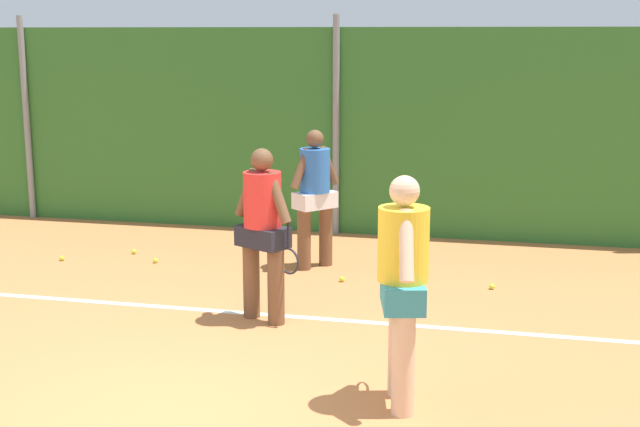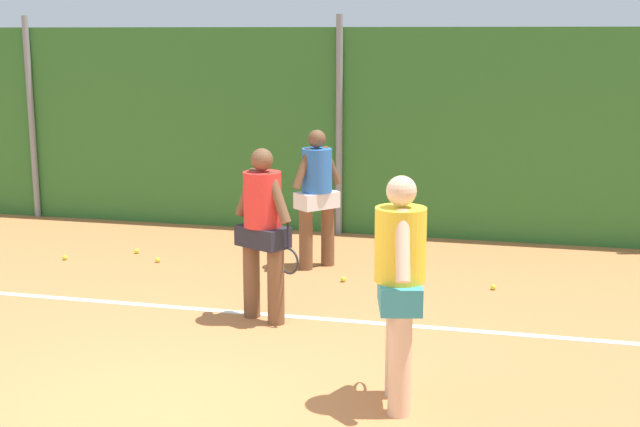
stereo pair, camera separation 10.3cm
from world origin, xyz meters
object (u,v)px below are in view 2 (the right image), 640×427
object	(u,v)px
tennis_ball_9	(137,251)
tennis_ball_1	(277,288)
player_midcourt	(263,225)
player_foreground_near	(400,279)
tennis_ball_3	(65,258)
tennis_ball_7	(397,312)
tennis_ball_5	(248,277)
tennis_ball_0	(158,260)
tennis_ball_4	(343,279)
player_backcourt_far	(317,191)
tennis_ball_8	(494,287)

from	to	relation	value
tennis_ball_9	tennis_ball_1	bearing A→B (deg)	-27.29
player_midcourt	player_foreground_near	bearing A→B (deg)	-19.38
tennis_ball_3	tennis_ball_7	xyz separation A→B (m)	(4.64, -1.22, 0.00)
tennis_ball_5	tennis_ball_9	world-z (taller)	same
tennis_ball_7	tennis_ball_1	bearing A→B (deg)	159.82
tennis_ball_0	tennis_ball_9	distance (m)	0.60
player_foreground_near	tennis_ball_0	world-z (taller)	player_foreground_near
tennis_ball_1	tennis_ball_3	world-z (taller)	same
tennis_ball_7	tennis_ball_4	bearing A→B (deg)	126.89
tennis_ball_1	tennis_ball_7	size ratio (longest dim) A/B	1.00
player_backcourt_far	tennis_ball_7	distance (m)	2.33
tennis_ball_4	tennis_ball_8	bearing A→B (deg)	3.06
player_foreground_near	tennis_ball_5	world-z (taller)	player_foreground_near
player_midcourt	player_backcourt_far	distance (m)	2.16
player_midcourt	tennis_ball_0	world-z (taller)	player_midcourt
player_foreground_near	tennis_ball_0	xyz separation A→B (m)	(-3.73, 3.64, -1.02)
tennis_ball_7	tennis_ball_3	bearing A→B (deg)	165.23
tennis_ball_7	tennis_ball_8	distance (m)	1.53
player_foreground_near	tennis_ball_3	distance (m)	6.16
player_foreground_near	tennis_ball_9	distance (m)	5.90
player_midcourt	tennis_ball_9	distance (m)	3.53
player_backcourt_far	tennis_ball_7	bearing A→B (deg)	-101.91
player_foreground_near	tennis_ball_9	size ratio (longest dim) A/B	28.58
tennis_ball_1	tennis_ball_4	size ratio (longest dim) A/B	1.00
tennis_ball_1	tennis_ball_5	world-z (taller)	same
tennis_ball_0	tennis_ball_1	bearing A→B (deg)	-24.21
player_foreground_near	tennis_ball_4	world-z (taller)	player_foreground_near
tennis_ball_4	tennis_ball_9	world-z (taller)	same
player_backcourt_far	tennis_ball_9	size ratio (longest dim) A/B	26.88
tennis_ball_7	tennis_ball_0	bearing A→B (deg)	157.55
player_backcourt_far	tennis_ball_4	distance (m)	1.22
player_foreground_near	tennis_ball_7	size ratio (longest dim) A/B	28.58
player_midcourt	tennis_ball_3	bearing A→B (deg)	179.61
tennis_ball_9	player_backcourt_far	bearing A→B (deg)	-2.08
tennis_ball_1	player_backcourt_far	bearing A→B (deg)	79.54
tennis_ball_4	tennis_ball_9	size ratio (longest dim) A/B	1.00
tennis_ball_3	tennis_ball_9	world-z (taller)	same
tennis_ball_3	player_foreground_near	bearing A→B (deg)	-34.80
tennis_ball_4	tennis_ball_8	size ratio (longest dim) A/B	1.00
tennis_ball_7	tennis_ball_5	bearing A→B (deg)	154.91
player_midcourt	tennis_ball_4	world-z (taller)	player_midcourt
tennis_ball_3	tennis_ball_7	size ratio (longest dim) A/B	1.00
player_midcourt	tennis_ball_1	world-z (taller)	player_midcourt
tennis_ball_8	player_foreground_near	bearing A→B (deg)	-100.15
player_midcourt	tennis_ball_9	bearing A→B (deg)	165.22
player_backcourt_far	tennis_ball_5	bearing A→B (deg)	177.54
tennis_ball_3	tennis_ball_5	bearing A→B (deg)	-6.29
tennis_ball_4	tennis_ball_8	distance (m)	1.79
tennis_ball_5	tennis_ball_8	distance (m)	2.96
player_midcourt	tennis_ball_3	world-z (taller)	player_midcourt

